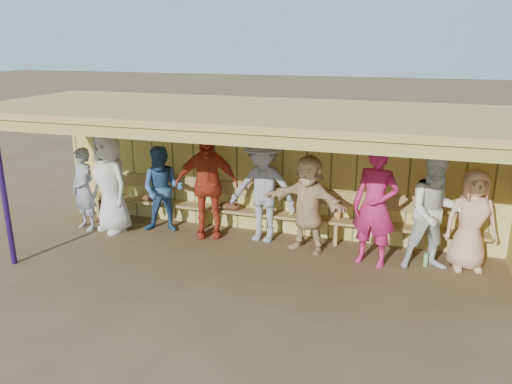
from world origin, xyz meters
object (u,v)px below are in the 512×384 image
player_e (263,189)px  player_f (308,203)px  player_h (471,220)px  player_extra (435,212)px  bench (269,207)px  player_g (375,206)px  player_d (207,185)px  player_a (84,189)px  player_c (163,190)px  player_b (110,183)px

player_e → player_f: size_ratio=1.15×
player_h → player_extra: 0.60m
player_e → bench: size_ratio=0.26×
player_g → player_h: size_ratio=1.21×
player_d → player_e: player_d is taller
player_a → player_c: player_c is taller
player_c → player_h: size_ratio=1.01×
player_a → player_d: size_ratio=0.81×
player_c → player_e: bearing=-9.5°
player_a → player_g: bearing=21.6°
player_c → player_a: bearing=-179.9°
player_b → player_extra: bearing=24.5°
player_d → player_g: bearing=-25.7°
player_e → player_c: bearing=-169.7°
player_a → player_f: bearing=25.0°
player_b → bench: player_b is taller
player_c → player_g: size_ratio=0.83×
player_h → bench: (-3.43, 0.44, -0.29)m
player_c → player_g: bearing=-17.7°
player_a → player_h: (6.85, 0.35, 0.02)m
player_d → player_extra: 3.94m
player_g → player_c: bearing=-170.0°
player_e → bench: (0.02, 0.31, -0.44)m
player_d → player_h: (4.49, -0.04, -0.17)m
player_b → player_extra: 5.75m
player_b → player_a: bearing=-148.9°
player_f → player_c: bearing=-162.7°
player_a → player_b: 0.57m
player_e → bench: bearing=93.3°
player_f → player_d: bearing=-164.3°
player_b → bench: (2.88, 0.72, -0.42)m
player_f → player_g: size_ratio=0.86×
player_d → player_f: size_ratio=1.17×
player_a → player_e: 3.45m
player_a → player_g: 5.40m
player_a → player_f: (4.27, 0.30, 0.05)m
player_c → player_d: bearing=-11.1°
player_c → player_g: (3.91, -0.29, 0.17)m
player_d → player_g: player_g is taller
player_f → player_extra: bearing=14.3°
player_a → player_h: bearing=23.9°
player_d → player_e: (1.04, 0.10, -0.01)m
player_c → player_d: player_d is taller
player_f → player_h: size_ratio=1.04×
player_a → player_e: (3.41, 0.49, 0.17)m
player_b → player_c: (0.93, 0.29, -0.12)m
player_d → player_g: size_ratio=1.00×
player_b → player_h: bearing=26.2°
player_a → player_extra: (6.30, 0.16, 0.16)m
player_h → player_e: bearing=165.0°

